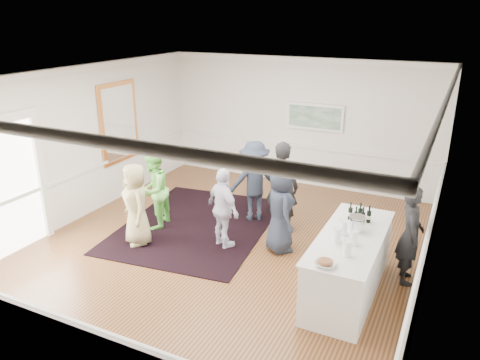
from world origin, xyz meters
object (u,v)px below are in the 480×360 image
at_px(bartender, 410,235).
at_px(guest_navy, 280,209).
at_px(guest_dark_b, 282,186).
at_px(nut_bowl, 325,263).
at_px(guest_tan, 136,204).
at_px(guest_green, 154,190).
at_px(ice_bucket, 357,224).
at_px(guest_lilac, 223,209).
at_px(serving_table, 349,264).
at_px(guest_dark_a, 254,181).

bearing_deg(bartender, guest_navy, 75.30).
relative_size(guest_dark_b, nut_bowl, 6.44).
height_order(guest_tan, guest_dark_b, guest_dark_b).
height_order(guest_green, guest_dark_b, guest_dark_b).
height_order(ice_bucket, nut_bowl, ice_bucket).
height_order(guest_lilac, nut_bowl, guest_lilac).
bearing_deg(guest_lilac, serving_table, -162.54).
xyz_separation_m(guest_green, nut_bowl, (4.05, -1.70, 0.23)).
bearing_deg(guest_navy, guest_tan, 71.56).
xyz_separation_m(bartender, guest_navy, (-2.27, 0.08, -0.01)).
bearing_deg(guest_navy, guest_dark_a, 4.86).
bearing_deg(guest_green, guest_dark_a, 117.22).
height_order(guest_tan, guest_green, guest_green).
height_order(bartender, guest_green, bartender).
distance_m(ice_bucket, nut_bowl, 1.25).
relative_size(guest_green, nut_bowl, 5.57).
height_order(bartender, guest_lilac, bartender).
relative_size(guest_tan, nut_bowl, 5.52).
bearing_deg(guest_navy, guest_green, 55.44).
distance_m(serving_table, guest_lilac, 2.55).
bearing_deg(guest_green, guest_tan, 1.11).
distance_m(bartender, guest_green, 4.94).
bearing_deg(guest_lilac, guest_dark_a, -61.10).
height_order(guest_tan, guest_dark_a, guest_dark_a).
bearing_deg(bartender, guest_dark_a, 58.41).
distance_m(guest_green, ice_bucket, 4.23).
distance_m(guest_dark_b, ice_bucket, 2.36).
distance_m(guest_lilac, nut_bowl, 2.85).
xyz_separation_m(guest_green, guest_dark_a, (1.68, 1.23, 0.06)).
relative_size(guest_lilac, nut_bowl, 5.36).
bearing_deg(guest_lilac, guest_tan, 50.19).
bearing_deg(ice_bucket, guest_green, 173.64).
bearing_deg(guest_green, guest_lilac, 75.90).
xyz_separation_m(bartender, guest_tan, (-4.81, -0.85, -0.03)).
bearing_deg(bartender, guest_dark_b, 57.87).
xyz_separation_m(bartender, guest_lilac, (-3.27, -0.26, -0.06)).
relative_size(bartender, guest_lilac, 1.08).
bearing_deg(serving_table, guest_dark_b, 136.71).
height_order(guest_tan, guest_navy, guest_navy).
height_order(guest_dark_b, nut_bowl, guest_dark_b).
distance_m(guest_tan, nut_bowl, 4.04).
relative_size(guest_tan, guest_navy, 0.97).
bearing_deg(guest_dark_a, guest_dark_b, 128.67).
bearing_deg(bartender, nut_bowl, 141.20).
bearing_deg(guest_green, guest_dark_b, 104.27).
relative_size(guest_lilac, guest_navy, 0.94).
distance_m(bartender, guest_navy, 2.27).
distance_m(serving_table, guest_dark_b, 2.49).
xyz_separation_m(guest_green, guest_lilac, (1.67, -0.15, -0.03)).
relative_size(serving_table, guest_green, 1.52).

